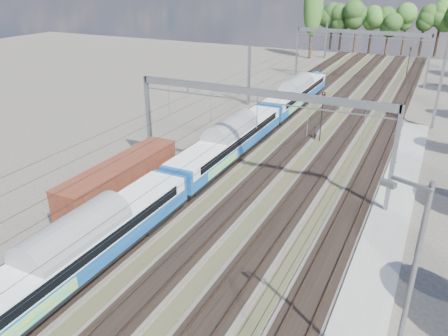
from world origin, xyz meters
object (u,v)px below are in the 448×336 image
at_px(freight_boxcar, 121,179).
at_px(lamp_post, 406,295).
at_px(signal_far, 409,58).
at_px(worker, 316,133).
at_px(signal_near, 322,111).
at_px(emu_train, 229,138).

height_order(freight_boxcar, lamp_post, lamp_post).
height_order(freight_boxcar, signal_far, signal_far).
xyz_separation_m(worker, lamp_post, (12.19, -32.52, 5.20)).
bearing_deg(worker, signal_far, -0.96).
height_order(freight_boxcar, worker, freight_boxcar).
distance_m(signal_near, signal_far, 42.84).
relative_size(emu_train, freight_boxcar, 4.99).
bearing_deg(lamp_post, signal_near, 133.28).
relative_size(signal_far, lamp_post, 0.50).
bearing_deg(signal_far, freight_boxcar, -94.05).
relative_size(worker, lamp_post, 0.15).
distance_m(worker, lamp_post, 35.12).
bearing_deg(freight_boxcar, signal_near, 62.82).
height_order(emu_train, freight_boxcar, emu_train).
distance_m(signal_far, lamp_post, 75.02).
bearing_deg(lamp_post, signal_far, 118.15).
distance_m(emu_train, freight_boxcar, 12.42).
xyz_separation_m(signal_near, signal_far, (5.51, 42.48, -0.18)).
distance_m(emu_train, lamp_post, 28.74).
bearing_deg(lamp_post, worker, 134.03).
xyz_separation_m(worker, signal_far, (6.09, 42.20, 2.67)).
distance_m(emu_train, signal_far, 54.32).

